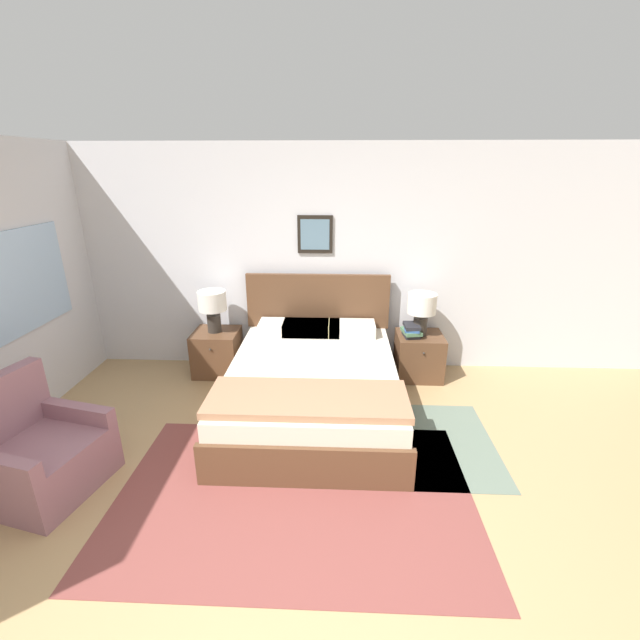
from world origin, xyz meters
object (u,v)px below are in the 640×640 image
object	(u,v)px
bed	(313,384)
nightstand_near_window	(217,352)
table_lamp_by_door	(422,308)
nightstand_by_door	(419,356)
armchair	(37,455)
table_lamp_near_window	(213,305)

from	to	relation	value
bed	nightstand_near_window	world-z (taller)	bed
bed	table_lamp_by_door	distance (m)	1.53
bed	nightstand_by_door	bearing A→B (deg)	34.18
nightstand_near_window	nightstand_by_door	distance (m)	2.38
nightstand_near_window	table_lamp_by_door	world-z (taller)	table_lamp_by_door
nightstand_near_window	bed	bearing A→B (deg)	-34.24
bed	armchair	xyz separation A→B (m)	(-2.02, -1.19, -0.01)
bed	armchair	size ratio (longest dim) A/B	2.35
nightstand_near_window	nightstand_by_door	size ratio (longest dim) A/B	1.00
nightstand_near_window	nightstand_by_door	xyz separation A→B (m)	(2.38, 0.00, 0.00)
armchair	nightstand_by_door	size ratio (longest dim) A/B	1.78
nightstand_by_door	bed	bearing A→B (deg)	-145.82
bed	table_lamp_near_window	bearing A→B (deg)	145.74
table_lamp_by_door	table_lamp_near_window	bearing A→B (deg)	180.00
nightstand_near_window	table_lamp_near_window	xyz separation A→B (m)	(-0.01, 0.01, 0.59)
table_lamp_by_door	nightstand_by_door	bearing A→B (deg)	-27.02
bed	table_lamp_by_door	xyz separation A→B (m)	(1.18, 0.81, 0.55)
armchair	nightstand_near_window	size ratio (longest dim) A/B	1.78
bed	nightstand_near_window	xyz separation A→B (m)	(-1.19, 0.81, -0.04)
armchair	nightstand_near_window	xyz separation A→B (m)	(0.84, 2.00, -0.03)
nightstand_by_door	table_lamp_by_door	world-z (taller)	table_lamp_by_door
table_lamp_near_window	table_lamp_by_door	distance (m)	2.37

